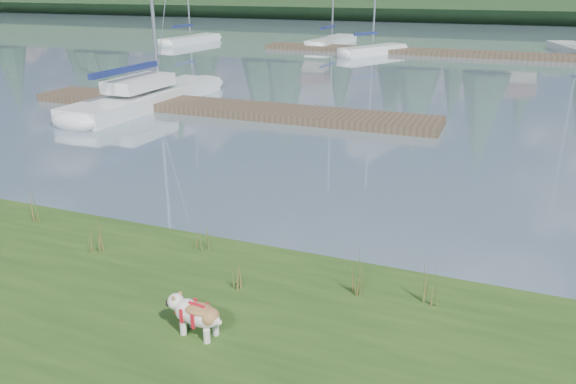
% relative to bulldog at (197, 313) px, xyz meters
% --- Properties ---
extents(ground, '(200.00, 200.00, 0.00)m').
position_rel_bulldog_xyz_m(ground, '(-2.54, 34.18, -0.65)').
color(ground, gray).
rests_on(ground, ground).
extents(bulldog, '(0.81, 0.40, 0.48)m').
position_rel_bulldog_xyz_m(bulldog, '(0.00, 0.00, 0.00)').
color(bulldog, silver).
rests_on(bulldog, bank).
extents(sailboat_main, '(2.09, 9.32, 13.29)m').
position_rel_bulldog_xyz_m(sailboat_main, '(-9.83, 13.84, -0.23)').
color(sailboat_main, silver).
rests_on(sailboat_main, ground).
extents(dock_near, '(16.00, 2.00, 0.30)m').
position_rel_bulldog_xyz_m(dock_near, '(-6.54, 13.18, -0.50)').
color(dock_near, '#4C3D2C').
rests_on(dock_near, ground).
extents(dock_far, '(26.00, 2.20, 0.30)m').
position_rel_bulldog_xyz_m(dock_far, '(-0.54, 34.18, -0.50)').
color(dock_far, '#4C3D2C').
rests_on(dock_far, ground).
extents(sailboat_bg_0, '(2.08, 7.23, 10.43)m').
position_rel_bulldog_xyz_m(sailboat_bg_0, '(-20.53, 35.08, -0.33)').
color(sailboat_bg_0, silver).
rests_on(sailboat_bg_0, ground).
extents(sailboat_bg_1, '(2.04, 8.20, 12.09)m').
position_rel_bulldog_xyz_m(sailboat_bg_1, '(-9.78, 38.15, -0.32)').
color(sailboat_bg_1, silver).
rests_on(sailboat_bg_1, ground).
extents(sailboat_bg_2, '(3.99, 6.09, 9.56)m').
position_rel_bulldog_xyz_m(sailboat_bg_2, '(-5.24, 33.07, -0.32)').
color(sailboat_bg_2, silver).
rests_on(sailboat_bg_2, ground).
extents(sailboat_bg_3, '(4.00, 9.25, 13.24)m').
position_rel_bulldog_xyz_m(sailboat_bg_3, '(7.17, 38.15, -0.33)').
color(sailboat_bg_3, silver).
rests_on(sailboat_bg_3, ground).
extents(weed_0, '(0.17, 0.14, 0.67)m').
position_rel_bulldog_xyz_m(weed_0, '(-2.77, 1.41, -0.02)').
color(weed_0, '#475B23').
rests_on(weed_0, bank).
extents(weed_1, '(0.17, 0.14, 0.51)m').
position_rel_bulldog_xyz_m(weed_1, '(-1.16, 2.16, -0.09)').
color(weed_1, '#475B23').
rests_on(weed_1, bank).
extents(weed_2, '(0.17, 0.14, 0.71)m').
position_rel_bulldog_xyz_m(weed_2, '(1.64, 1.69, -0.01)').
color(weed_2, '#475B23').
rests_on(weed_2, bank).
extents(weed_3, '(0.17, 0.14, 0.65)m').
position_rel_bulldog_xyz_m(weed_3, '(-4.65, 2.06, -0.03)').
color(weed_3, '#475B23').
rests_on(weed_3, bank).
extents(weed_4, '(0.17, 0.14, 0.41)m').
position_rel_bulldog_xyz_m(weed_4, '(-0.06, 1.23, -0.13)').
color(weed_4, '#475B23').
rests_on(weed_4, bank).
extents(weed_5, '(0.17, 0.14, 0.66)m').
position_rel_bulldog_xyz_m(weed_5, '(2.63, 1.84, -0.03)').
color(weed_5, '#475B23').
rests_on(weed_5, bank).
extents(mud_lip, '(60.00, 0.50, 0.14)m').
position_rel_bulldog_xyz_m(mud_lip, '(-2.54, 2.58, -0.58)').
color(mud_lip, '#33281C').
rests_on(mud_lip, ground).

